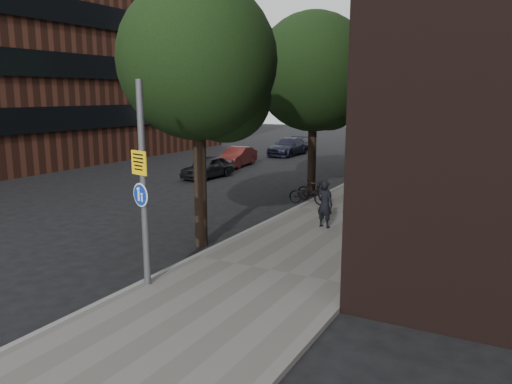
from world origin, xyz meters
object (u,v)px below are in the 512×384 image
Objects in this scene: pedestrian at (325,204)px; parked_car_near at (208,167)px; parked_bike_facade_near at (373,228)px; signpost at (143,184)px.

parked_car_near is at bearing -24.24° from pedestrian.
parked_bike_facade_near is 0.47× the size of parked_car_near.
pedestrian is 11.51m from parked_car_near.
pedestrian is 0.96× the size of parked_bike_facade_near.
parked_car_near is (-9.17, 6.94, -0.30)m from pedestrian.
pedestrian is at bearing 74.40° from parked_bike_facade_near.
pedestrian is (1.79, 6.58, -1.54)m from signpost.
parked_bike_facade_near is at bearing 166.85° from pedestrian.
signpost is at bearing 87.66° from pedestrian.
signpost is 2.98× the size of pedestrian.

